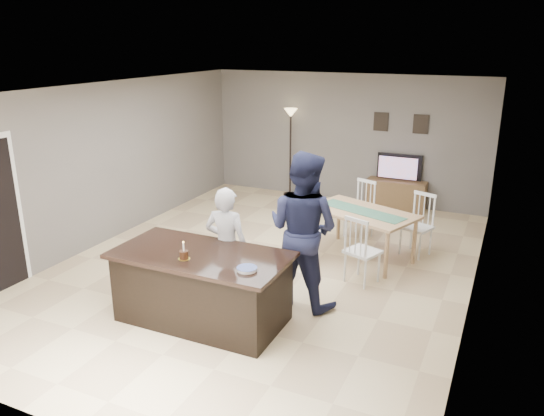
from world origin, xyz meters
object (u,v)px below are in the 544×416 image
at_px(birthday_cake, 184,255).
at_px(dining_table, 361,219).
at_px(tv_console, 396,195).
at_px(television, 398,167).
at_px(plate_stack, 247,269).
at_px(floor_lamp, 291,129).
at_px(kitchen_island, 202,287).
at_px(man, 303,230).
at_px(woman, 227,246).

xyz_separation_m(birthday_cake, dining_table, (1.32, 3.00, -0.31)).
xyz_separation_m(tv_console, television, (0.00, 0.07, 0.56)).
xyz_separation_m(tv_console, plate_stack, (-0.46, -5.78, 0.62)).
bearing_deg(tv_console, floor_lamp, 179.52).
distance_m(kitchen_island, plate_stack, 0.90).
bearing_deg(plate_stack, kitchen_island, 164.24).
xyz_separation_m(plate_stack, floor_lamp, (-1.92, 5.80, 0.58)).
relative_size(kitchen_island, man, 1.04).
xyz_separation_m(television, plate_stack, (-0.46, -5.85, 0.06)).
bearing_deg(dining_table, television, 111.27).
distance_m(kitchen_island, television, 5.78).
distance_m(kitchen_island, floor_lamp, 5.81).
height_order(dining_table, floor_lamp, floor_lamp).
distance_m(kitchen_island, woman, 0.65).
xyz_separation_m(woman, floor_lamp, (-1.22, 5.04, 0.71)).
distance_m(television, floor_lamp, 2.46).
xyz_separation_m(television, floor_lamp, (-2.38, -0.05, 0.64)).
distance_m(birthday_cake, dining_table, 3.29).
relative_size(woman, dining_table, 0.69).
xyz_separation_m(birthday_cake, plate_stack, (0.82, 0.02, -0.03)).
distance_m(tv_console, dining_table, 2.81).
relative_size(kitchen_island, woman, 1.35).
bearing_deg(tv_console, woman, -102.94).
xyz_separation_m(kitchen_island, tv_console, (1.20, 5.57, -0.15)).
xyz_separation_m(man, plate_stack, (-0.21, -1.17, -0.11)).
xyz_separation_m(television, dining_table, (0.03, -2.86, -0.22)).
relative_size(man, birthday_cake, 9.29).
height_order(television, floor_lamp, floor_lamp).
xyz_separation_m(kitchen_island, birthday_cake, (-0.09, -0.23, 0.50)).
xyz_separation_m(television, birthday_cake, (-1.29, -5.87, 0.09)).
height_order(kitchen_island, dining_table, dining_table).
bearing_deg(kitchen_island, dining_table, 66.10).
distance_m(kitchen_island, man, 1.47).
distance_m(kitchen_island, dining_table, 3.04).
bearing_deg(man, birthday_cake, 59.14).
bearing_deg(kitchen_island, birthday_cake, -110.72).
relative_size(tv_console, floor_lamp, 0.62).
bearing_deg(man, floor_lamp, -55.08).
bearing_deg(plate_stack, man, 79.70).
bearing_deg(television, floor_lamp, 1.20).
relative_size(kitchen_island, tv_console, 1.79).
bearing_deg(television, dining_table, 90.61).
bearing_deg(tv_console, dining_table, -89.38).
relative_size(plate_stack, floor_lamp, 0.12).
bearing_deg(dining_table, birthday_cake, -93.00).
relative_size(television, plate_stack, 3.91).
xyz_separation_m(woman, dining_table, (1.18, 2.23, -0.15)).
relative_size(kitchen_island, birthday_cake, 9.71).
bearing_deg(man, television, -82.82).
distance_m(man, plate_stack, 1.19).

